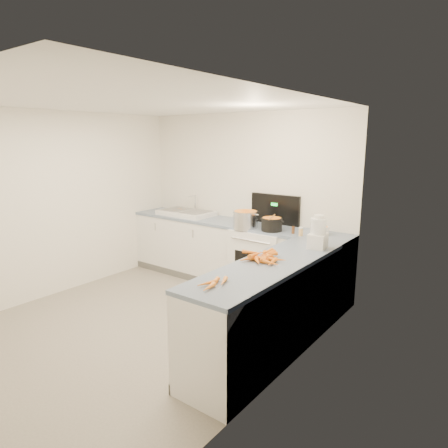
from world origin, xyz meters
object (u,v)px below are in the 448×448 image
Objects in this scene: food_processor at (318,234)px; steel_pot at (245,220)px; black_pot at (272,225)px; extract_bottle at (293,230)px; spice_jar at (301,232)px; sink at (186,213)px; mixing_bowl at (320,231)px; stove at (263,260)px.

steel_pot is at bearing 162.04° from food_processor.
black_pot is 0.73× the size of food_processor.
spice_jar is at bearing -20.31° from extract_bottle.
sink reaches higher than black_pot.
black_pot is at bearing 177.09° from spice_jar.
spice_jar is at bearing -128.58° from mixing_bowl.
stove is 14.01× the size of extract_bottle.
sink is (-1.45, 0.02, 0.50)m from stove.
food_processor is (0.84, -0.43, 0.08)m from black_pot.
mixing_bowl is at bearing 2.94° from stove.
food_processor reaches higher than mixing_bowl.
spice_jar is 0.59m from food_processor.
stove is 0.83m from spice_jar.
extract_bottle is at bearing 159.69° from spice_jar.
extract_bottle is 0.71m from food_processor.
stove is 6.01× the size of mixing_bowl.
food_processor is (2.48, -0.59, 0.12)m from sink.
spice_jar is (-0.16, -0.20, -0.01)m from mixing_bowl.
extract_bottle is at bearing -152.19° from mixing_bowl.
sink is 8.86× the size of extract_bottle.
stove is at bearing -177.06° from mixing_bowl.
stove reaches higher than extract_bottle.
black_pot is 0.62m from mixing_bowl.
stove is 0.63m from steel_pot.
black_pot is at bearing 5.21° from steel_pot.
black_pot is 0.30m from extract_bottle.
steel_pot is (1.26, -0.19, 0.07)m from sink.
extract_bottle is at bearing -12.84° from stove.
steel_pot is 1.24× the size of black_pot.
food_processor is (1.23, -0.40, 0.06)m from steel_pot.
sink is 3.17× the size of black_pot.
mixing_bowl is 0.67m from food_processor.
extract_bottle is at bearing -3.80° from sink.
black_pot is 2.93× the size of spice_jar.
mixing_bowl is at bearing 27.81° from extract_bottle.
black_pot is 1.20× the size of mixing_bowl.
sink is 3.80× the size of mixing_bowl.
stove is 1.34m from food_processor.
steel_pot reaches higher than black_pot.
sink is at bearing 171.35° from steel_pot.
extract_bottle reaches higher than spice_jar.
steel_pot is at bearing -8.65° from sink.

